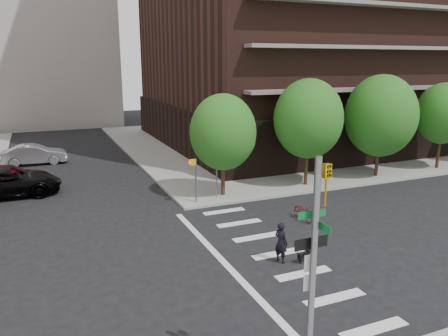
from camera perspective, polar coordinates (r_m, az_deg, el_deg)
name	(u,v)px	position (r m, az deg, el deg)	size (l,w,h in m)	color
ground	(214,266)	(18.32, -1.31, -12.67)	(120.00, 120.00, 0.00)	black
sidewalk_ne	(310,139)	(47.67, 11.20, 3.73)	(39.00, 33.00, 0.15)	gray
crosswalk	(262,257)	(19.16, 4.96, -11.47)	(3.85, 13.00, 0.01)	silver
tree_a	(223,132)	(26.12, -0.13, 4.70)	(4.00, 4.00, 5.90)	#301E11
tree_b	(308,119)	(28.89, 10.96, 6.33)	(4.50, 4.50, 6.65)	#301E11
tree_c	(381,116)	(32.62, 19.80, 6.42)	(5.00, 5.00, 6.80)	#301E11
tree_d	(443,113)	(36.96, 26.69, 6.38)	(4.00, 4.00, 6.20)	#301E11
traffic_signal	(312,298)	(11.00, 11.47, -16.25)	(0.90, 0.75, 6.00)	slate
pedestrian_signal	(200,173)	(25.43, -3.12, -0.61)	(2.18, 0.67, 2.60)	slate
parked_car_black	(7,183)	(30.06, -26.44, -1.75)	(6.25, 2.88, 1.74)	black
parked_car_maroon	(9,176)	(32.22, -26.23, -0.99)	(5.11, 2.08, 1.48)	#3B040E
parked_car_silver	(35,154)	(38.58, -23.51, 1.64)	(4.97, 1.73, 1.64)	#AFB0B7
scooter	(303,212)	(23.47, 10.32, -5.63)	(0.60, 1.73, 0.91)	maroon
dog_walker	(281,242)	(18.46, 7.46, -9.60)	(0.42, 0.63, 1.74)	black
dog	(304,255)	(18.79, 10.41, -11.11)	(0.61, 0.22, 0.51)	black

